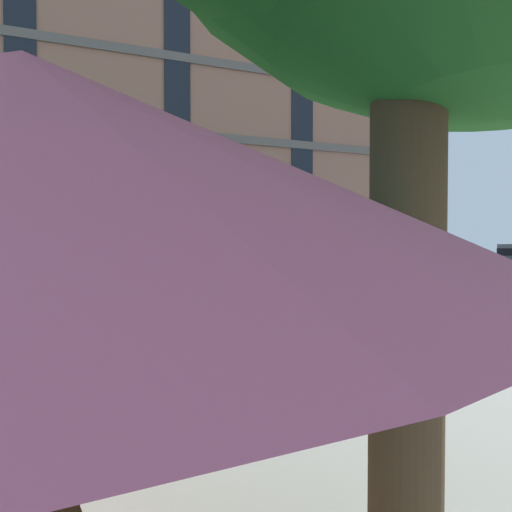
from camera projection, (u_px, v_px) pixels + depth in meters
name	position (u px, v px, depth m)	size (l,w,h in m)	color
sidewalk_far	(19.00, 296.00, 15.98)	(56.00, 3.60, 0.12)	#B2ADA3
apartment_building	(29.00, 116.00, 23.34)	(41.26, 12.08, 16.00)	#A87056
sedan_green	(25.00, 274.00, 13.23)	(4.40, 1.98, 1.78)	#195933
sedan_gray	(243.00, 269.00, 15.71)	(4.40, 1.98, 1.78)	slate
sedan_blue	(404.00, 266.00, 18.23)	(4.40, 1.98, 1.78)	navy
street_tree_middle	(166.00, 215.00, 17.72)	(2.63, 2.63, 4.11)	brown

